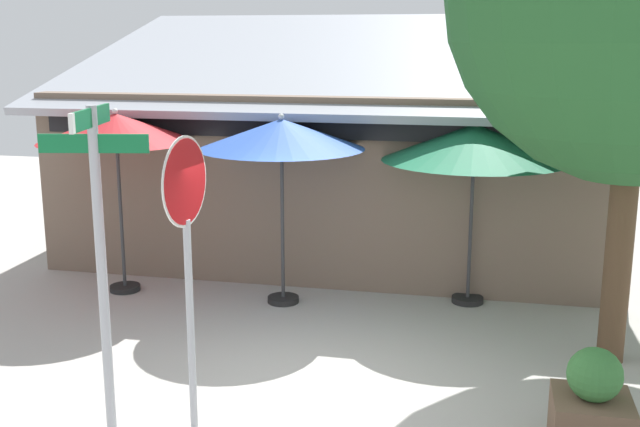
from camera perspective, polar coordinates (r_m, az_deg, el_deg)
ground_plane at (r=8.46m, az=-0.28°, el=-12.83°), size 28.00×28.00×0.10m
cafe_building at (r=13.65m, az=2.06°, el=3.88°), size 9.27×5.85×4.09m
street_sign_post at (r=6.94m, az=-15.94°, el=-2.02°), size 0.92×0.98×3.07m
stop_sign at (r=6.97m, az=-9.81°, el=-1.06°), size 0.10×0.81×2.79m
patio_umbrella_crimson_left at (r=11.24m, az=-14.83°, el=6.03°), size 2.18×2.18×2.66m
patio_umbrella_royal_blue_center at (r=10.37m, az=-2.86°, el=5.78°), size 2.24×2.24×2.64m
patio_umbrella_forest_green_right at (r=10.57m, az=11.32°, el=5.11°), size 2.49×2.49×2.58m
sidewalk_planter at (r=7.43m, az=19.43°, el=-13.46°), size 0.68×0.68×0.98m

